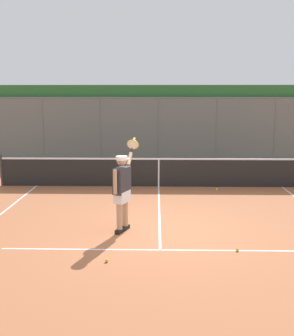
% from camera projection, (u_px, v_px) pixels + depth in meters
% --- Properties ---
extents(ground_plane, '(60.00, 60.00, 0.00)m').
position_uv_depth(ground_plane, '(160.00, 231.00, 9.41)').
color(ground_plane, '#A8603D').
extents(court_line_markings, '(8.31, 10.29, 0.01)m').
position_uv_depth(court_line_markings, '(160.00, 255.00, 8.01)').
color(court_line_markings, white).
rests_on(court_line_markings, ground).
extents(fence_backdrop, '(18.56, 1.37, 3.42)m').
position_uv_depth(fence_backdrop, '(158.00, 123.00, 19.00)').
color(fence_backdrop, slate).
rests_on(fence_backdrop, ground).
extents(tennis_net, '(10.68, 0.09, 1.07)m').
position_uv_depth(tennis_net, '(159.00, 172.00, 13.75)').
color(tennis_net, '#2D2D2D').
rests_on(tennis_net, ground).
extents(tennis_player, '(0.56, 1.41, 2.04)m').
position_uv_depth(tennis_player, '(122.00, 187.00, 9.25)').
color(tennis_player, black).
rests_on(tennis_player, ground).
extents(tennis_ball_by_sideline, '(0.07, 0.07, 0.07)m').
position_uv_depth(tennis_ball_by_sideline, '(237.00, 250.00, 8.24)').
color(tennis_ball_by_sideline, '#C1D138').
rests_on(tennis_ball_by_sideline, ground).
extents(tennis_ball_near_net, '(0.07, 0.07, 0.07)m').
position_uv_depth(tennis_ball_near_net, '(107.00, 260.00, 7.70)').
color(tennis_ball_near_net, '#C1D138').
rests_on(tennis_ball_near_net, ground).
extents(tennis_ball_mid_court, '(0.07, 0.07, 0.07)m').
position_uv_depth(tennis_ball_mid_court, '(217.00, 189.00, 13.30)').
color(tennis_ball_mid_court, '#D6E042').
rests_on(tennis_ball_mid_court, ground).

